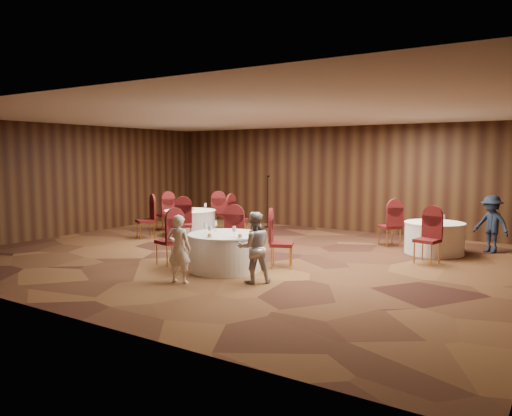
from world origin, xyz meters
The scene contains 15 objects.
ground centered at (0.00, 0.00, 0.00)m, with size 12.00×12.00×0.00m, color black.
room_shell centered at (0.00, 0.00, 1.96)m, with size 12.00×12.00×12.00m.
table_main centered at (0.49, -1.40, 0.38)m, with size 1.48×1.48×0.74m.
table_left centered at (-2.94, 1.55, 0.38)m, with size 1.47×1.47×0.74m.
table_right centered at (3.60, 2.67, 0.38)m, with size 1.37×1.37×0.74m.
chairs_main centered at (0.16, -0.80, 0.50)m, with size 2.81×2.04×1.00m.
chairs_left centered at (-2.94, 1.57, 0.50)m, with size 3.19×3.23×1.00m.
chairs_right centered at (3.07, 2.29, 0.50)m, with size 2.01×2.27×1.00m.
tabletop_main centered at (0.62, -1.57, 0.84)m, with size 1.07×1.05×0.22m.
tabletop_left centered at (-2.93, 1.55, 0.82)m, with size 0.85×0.77×0.22m.
tabletop_right centered at (3.84, 2.47, 0.90)m, with size 0.08×0.08×0.22m.
mic_stand centered at (-1.99, 4.23, 0.49)m, with size 0.24×0.24×1.67m.
woman_a centered at (0.41, -2.67, 0.62)m, with size 0.45×0.30×1.25m, color silver.
woman_b centered at (1.54, -1.92, 0.65)m, with size 0.63×0.49×1.30m, color #B2B1B6.
man_c centered at (4.70, 3.53, 0.68)m, with size 0.88×0.51×1.37m, color #151E30.
Camera 1 is at (6.41, -9.34, 2.30)m, focal length 35.00 mm.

